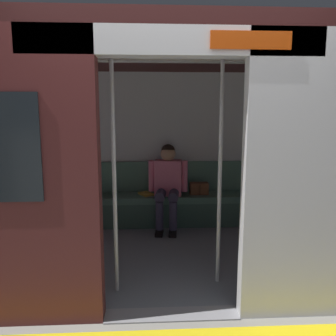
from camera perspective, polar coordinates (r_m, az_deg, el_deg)
name	(u,v)px	position (r m, az deg, el deg)	size (l,w,h in m)	color
ground_plane	(172,315)	(2.90, 0.65, -23.82)	(60.00, 60.00, 0.00)	gray
train_car	(158,120)	(3.63, -1.80, 8.21)	(6.40, 2.71, 2.30)	silver
bench_seat	(162,202)	(4.80, -1.07, -5.88)	(2.49, 0.44, 0.44)	#4C7566
person_seated	(168,181)	(4.68, -0.04, -2.18)	(0.55, 0.70, 1.17)	pink
handbag	(199,188)	(4.85, 5.32, -3.49)	(0.26, 0.15, 0.17)	brown
book	(146,194)	(4.81, -3.77, -4.43)	(0.15, 0.22, 0.03)	gold
grab_pole_door	(114,174)	(2.90, -9.18, -0.94)	(0.04, 0.04, 2.16)	silver
grab_pole_far	(220,170)	(3.06, 8.87, -0.39)	(0.04, 0.04, 2.16)	silver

